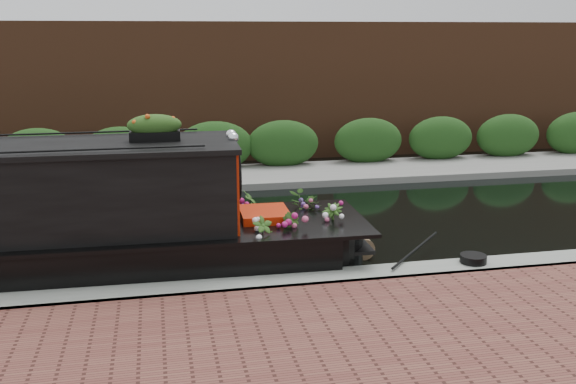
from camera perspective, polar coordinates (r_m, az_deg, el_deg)
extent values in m
plane|color=black|center=(12.45, -4.95, -3.36)|extent=(80.00, 80.00, 0.00)
cube|color=gray|center=(9.38, -2.47, -9.31)|extent=(40.00, 0.60, 0.50)
cube|color=gray|center=(16.48, -6.72, 0.94)|extent=(40.00, 2.40, 0.34)
cube|color=#1C4115|center=(17.36, -6.99, 1.60)|extent=(40.00, 1.10, 2.80)
cube|color=brown|center=(19.41, -7.53, 2.91)|extent=(40.00, 1.00, 8.00)
cube|color=red|center=(10.17, -4.95, 0.72)|extent=(0.10, 1.70, 1.31)
cube|color=black|center=(9.25, -12.25, -0.44)|extent=(0.87, 0.05, 0.53)
cube|color=red|center=(10.42, -2.11, -2.91)|extent=(0.80, 0.89, 0.48)
sphere|color=white|center=(9.89, -4.89, 4.83)|extent=(0.17, 0.17, 0.17)
sphere|color=white|center=(10.15, -5.08, 5.07)|extent=(0.17, 0.17, 0.17)
cube|color=black|center=(9.95, -11.74, 4.89)|extent=(0.76, 0.29, 0.14)
ellipsoid|color=#CF5117|center=(9.92, -11.80, 5.97)|extent=(0.83, 0.29, 0.23)
imported|color=#2E541C|center=(9.65, -2.22, -3.94)|extent=(0.37, 0.30, 0.60)
imported|color=#2E541C|center=(9.92, 0.37, -3.52)|extent=(0.40, 0.40, 0.57)
imported|color=#2E541C|center=(11.01, 1.74, -1.55)|extent=(0.74, 0.70, 0.64)
imported|color=#2E541C|center=(10.36, 3.92, -2.70)|extent=(0.48, 0.48, 0.60)
imported|color=#2E541C|center=(11.03, -3.43, -1.49)|extent=(0.32, 0.40, 0.66)
cylinder|color=#806143|center=(10.96, 6.56, -4.86)|extent=(0.36, 0.35, 0.36)
cylinder|color=black|center=(10.36, 16.14, -5.72)|extent=(0.41, 0.41, 0.12)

